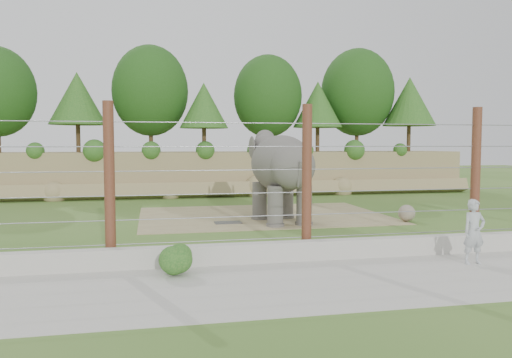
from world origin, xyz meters
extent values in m
plane|color=#416B24|center=(0.00, 0.00, 0.00)|extent=(90.00, 90.00, 0.00)
cube|color=#9A885D|center=(0.00, 13.00, 1.25)|extent=(30.00, 4.00, 2.50)
cube|color=#9A885D|center=(0.00, 10.70, 0.35)|extent=(30.00, 1.37, 1.07)
cylinder|color=#3F2B19|center=(-8.00, 12.50, 3.29)|extent=(0.24, 0.24, 1.58)
sphere|color=#1C4711|center=(-8.00, 12.50, 5.42)|extent=(3.60, 3.60, 3.60)
cylinder|color=#3F2B19|center=(-4.00, 13.00, 3.46)|extent=(0.24, 0.24, 1.92)
sphere|color=#1C4711|center=(-4.00, 13.00, 6.07)|extent=(4.40, 4.40, 4.40)
cylinder|color=#3F2B19|center=(-1.00, 11.80, 3.20)|extent=(0.24, 0.24, 1.40)
sphere|color=#1C4711|center=(-1.00, 11.80, 5.10)|extent=(3.20, 3.20, 3.20)
cylinder|color=#3F2B19|center=(3.00, 12.80, 3.41)|extent=(0.24, 0.24, 1.82)
sphere|color=#1C4711|center=(3.00, 12.80, 5.88)|extent=(4.16, 4.16, 4.16)
cylinder|color=#3F2B19|center=(6.00, 12.20, 3.25)|extent=(0.24, 0.24, 1.50)
sphere|color=#1C4711|center=(6.00, 12.20, 5.29)|extent=(3.44, 3.44, 3.44)
cylinder|color=#3F2B19|center=(9.00, 13.20, 3.51)|extent=(0.24, 0.24, 2.03)
sphere|color=#1C4711|center=(9.00, 13.20, 6.27)|extent=(4.64, 4.64, 4.64)
cylinder|color=#3F2B19|center=(12.00, 12.00, 3.32)|extent=(0.24, 0.24, 1.64)
sphere|color=#1C4711|center=(12.00, 12.00, 5.55)|extent=(3.76, 3.76, 3.76)
cube|color=#958056|center=(0.50, 3.00, 0.01)|extent=(10.00, 7.00, 0.02)
cube|color=#262628|center=(-1.22, 1.29, 0.04)|extent=(1.00, 0.60, 0.03)
sphere|color=gray|center=(5.50, 0.24, 0.34)|extent=(0.64, 0.64, 0.64)
cube|color=beige|center=(0.00, -5.00, 0.25)|extent=(26.00, 0.35, 0.50)
cube|color=beige|center=(0.00, -7.00, 0.01)|extent=(26.00, 4.00, 0.01)
cylinder|color=#4E2215|center=(-5.00, -4.50, 2.00)|extent=(0.26, 0.26, 4.00)
cylinder|color=#4E2215|center=(0.00, -4.50, 2.00)|extent=(0.26, 0.26, 4.00)
cylinder|color=#4E2215|center=(5.00, -4.50, 2.00)|extent=(0.26, 0.26, 4.00)
cylinder|color=#96969B|center=(0.00, -4.50, 0.50)|extent=(20.00, 0.02, 0.02)
cylinder|color=#96969B|center=(0.00, -4.50, 1.10)|extent=(20.00, 0.02, 0.02)
cylinder|color=#96969B|center=(0.00, -4.50, 1.70)|extent=(20.00, 0.02, 0.02)
cylinder|color=#96969B|center=(0.00, -4.50, 2.30)|extent=(20.00, 0.02, 0.02)
cylinder|color=#96969B|center=(0.00, -4.50, 2.90)|extent=(20.00, 0.02, 0.02)
cylinder|color=#96969B|center=(0.00, -4.50, 3.50)|extent=(20.00, 0.02, 0.02)
sphere|color=#1A531A|center=(-3.44, -5.80, 0.37)|extent=(0.71, 0.71, 0.71)
imported|color=#AAAFB3|center=(3.74, -6.26, 0.81)|extent=(0.59, 0.39, 1.60)
camera|label=1|loc=(-4.00, -17.02, 2.96)|focal=35.00mm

